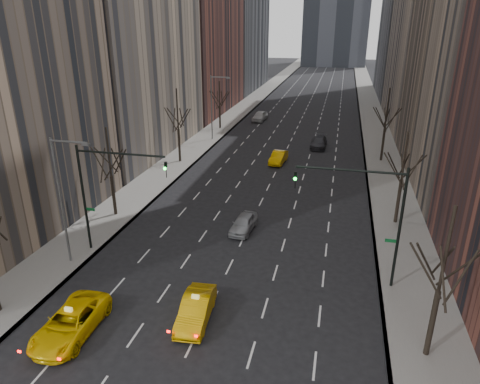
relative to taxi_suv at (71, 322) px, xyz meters
The scene contains 18 objects.
sidewalk_left 66.92m from the taxi_suv, 94.78° to the left, with size 4.50×320.00×0.15m, color slate.
sidewalk_right 69.32m from the taxi_suv, 74.15° to the left, with size 4.50×320.00×0.15m, color slate.
tree_lw_b 15.90m from the taxi_suv, 109.92° to the left, with size 3.36×3.50×7.82m.
tree_lw_c 31.31m from the taxi_suv, 99.84° to the left, with size 3.36×3.50×8.74m.
tree_lw_d 49.05m from the taxi_suv, 96.24° to the left, with size 3.36×3.50×7.36m.
tree_rw_a 19.13m from the taxi_suv, ahead, with size 3.36×3.50×8.28m.
tree_rw_b 26.58m from the taxi_suv, 45.01° to the left, with size 3.36×3.50×7.82m.
tree_rw_c 41.30m from the taxi_suv, 63.02° to the left, with size 3.36×3.50×8.74m.
traffic_mast_left 10.18m from the taxi_suv, 105.64° to the left, with size 6.69×0.39×8.00m.
traffic_mast_right 18.63m from the taxi_suv, 28.80° to the left, with size 6.69×0.39×8.00m.
streetlight_near 9.26m from the taxi_suv, 121.91° to the left, with size 2.83×0.22×9.00m.
streetlight_far 42.17m from the taxi_suv, 95.70° to the left, with size 2.83×0.22×9.00m.
taxi_suv is the anchor object (origin of this frame).
taxi_sedan 6.83m from the taxi_suv, 23.22° to the left, with size 1.56×4.47×1.47m, color #D79D04.
silver_sedan_ahead 15.73m from the taxi_suv, 66.02° to the left, with size 1.59×3.95×1.35m, color gray.
far_taxi 33.70m from the taxi_suv, 78.93° to the left, with size 1.51×4.32×1.42m, color #F1AD05.
far_suv_grey 42.62m from the taxi_suv, 75.32° to the left, with size 2.01×4.94×1.43m, color #2B2B30.
far_car_white 56.15m from the taxi_suv, 90.25° to the left, with size 1.93×4.80×1.63m, color silver.
Camera 1 is at (6.69, -13.05, 15.99)m, focal length 32.00 mm.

